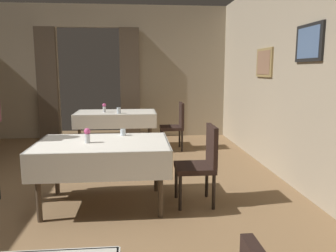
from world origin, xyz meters
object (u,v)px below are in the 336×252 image
at_px(dining_table_mid, 103,150).
at_px(glass_mid_b, 123,132).
at_px(chair_far_right, 175,124).
at_px(dining_table_far, 116,116).
at_px(flower_vase_mid, 87,135).
at_px(chair_mid_right, 202,161).
at_px(flower_vase_far, 104,107).
at_px(glass_far_b, 119,110).

bearing_deg(dining_table_mid, glass_mid_b, 59.02).
bearing_deg(chair_far_right, dining_table_far, 174.23).
height_order(dining_table_mid, flower_vase_mid, flower_vase_mid).
distance_m(chair_mid_right, flower_vase_far, 3.12).
bearing_deg(chair_mid_right, flower_vase_far, 116.09).
xyz_separation_m(flower_vase_mid, glass_mid_b, (0.38, 0.40, -0.05)).
xyz_separation_m(dining_table_far, glass_far_b, (0.07, -0.26, 0.15)).
relative_size(dining_table_far, chair_far_right, 1.67).
height_order(dining_table_far, glass_mid_b, glass_mid_b).
xyz_separation_m(chair_mid_right, flower_vase_far, (-1.37, 2.79, 0.33)).
relative_size(dining_table_mid, flower_vase_mid, 8.93).
height_order(dining_table_far, flower_vase_far, flower_vase_far).
bearing_deg(chair_mid_right, glass_far_b, 112.59).
bearing_deg(dining_table_far, glass_far_b, -75.00).
bearing_deg(chair_mid_right, chair_far_right, 89.79).
relative_size(chair_mid_right, chair_far_right, 1.00).
distance_m(dining_table_mid, chair_far_right, 2.92).
bearing_deg(dining_table_far, glass_mid_b, -84.55).
bearing_deg(glass_far_b, chair_mid_right, -67.41).
distance_m(dining_table_far, flower_vase_mid, 2.85).
bearing_deg(flower_vase_far, chair_mid_right, -63.91).
bearing_deg(glass_far_b, chair_far_right, 7.36).
bearing_deg(glass_far_b, glass_mid_b, -85.71).
relative_size(chair_mid_right, flower_vase_mid, 5.56).
bearing_deg(chair_far_right, flower_vase_far, 177.84).
xyz_separation_m(dining_table_mid, flower_vase_far, (-0.24, 2.73, 0.19)).
height_order(flower_vase_mid, glass_far_b, flower_vase_mid).
distance_m(chair_far_right, glass_far_b, 1.14).
bearing_deg(chair_far_right, flower_vase_mid, -115.62).
distance_m(dining_table_far, glass_mid_b, 2.46).
bearing_deg(glass_mid_b, chair_far_right, 68.25).
height_order(dining_table_mid, glass_far_b, glass_far_b).
relative_size(dining_table_far, chair_mid_right, 1.67).
relative_size(dining_table_far, glass_far_b, 13.72).
bearing_deg(dining_table_far, flower_vase_far, -163.24).
distance_m(chair_mid_right, chair_far_right, 2.74).
distance_m(glass_mid_b, glass_far_b, 2.19).
bearing_deg(chair_far_right, glass_far_b, -172.64).
distance_m(dining_table_mid, chair_mid_right, 1.14).
xyz_separation_m(dining_table_far, flower_vase_far, (-0.22, -0.07, 0.19)).
distance_m(dining_table_mid, glass_far_b, 2.54).
xyz_separation_m(dining_table_mid, flower_vase_mid, (-0.16, -0.04, 0.18)).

